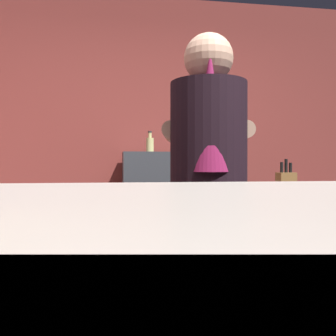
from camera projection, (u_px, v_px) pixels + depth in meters
wall_back at (146, 141)px, 3.51m from camera, size 5.20×0.10×2.70m
prep_counter at (229, 284)px, 2.13m from camera, size 2.10×0.60×0.88m
back_shelf at (179, 222)px, 3.28m from camera, size 1.00×0.36×1.24m
bartender at (209, 195)px, 1.64m from camera, size 0.47×0.54×1.71m
knife_block at (286, 188)px, 2.20m from camera, size 0.10×0.08×0.28m
mixing_bowl at (133, 205)px, 2.03m from camera, size 0.18×0.18×0.05m
chefs_knife at (238, 208)px, 2.09m from camera, size 0.24×0.06×0.01m
bottle_vinegar at (216, 143)px, 3.41m from camera, size 0.07×0.07×0.25m
bottle_soy at (212, 143)px, 3.22m from camera, size 0.07×0.07×0.21m
bottle_hot_sauce at (150, 144)px, 3.17m from camera, size 0.07×0.07×0.18m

